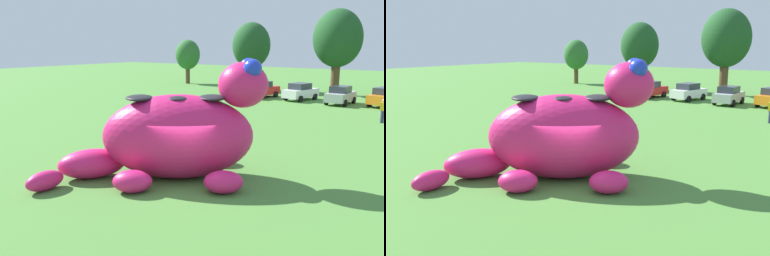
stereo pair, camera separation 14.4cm
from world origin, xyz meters
The scene contains 11 objects.
ground_plane centered at (0.00, 0.00, 0.00)m, with size 160.00×160.00×0.00m, color #4C8438.
giant_inflatable_creature centered at (-0.70, 0.51, 1.84)m, with size 7.80×8.67×5.02m.
car_black centered at (-13.37, 27.87, 0.86)m, with size 2.06×4.16×1.72m.
car_red centered at (-9.85, 26.69, 0.86)m, with size 2.50×4.35×1.72m.
car_white centered at (-5.78, 27.09, 0.86)m, with size 2.56×4.37×1.72m.
car_silver centered at (-1.67, 26.53, 0.86)m, with size 2.04×4.15×1.72m.
tree_far_left centered at (-25.48, 34.78, 3.99)m, with size 3.44×3.44×6.11m.
tree_left centered at (-14.50, 32.87, 5.29)m, with size 4.56×4.56×8.10m.
tree_mid_left centered at (-4.51, 33.81, 6.07)m, with size 5.23×5.23×9.29m.
spectator_mid_field centered at (3.59, 18.89, 0.85)m, with size 0.38×0.26×1.71m.
spectator_by_cars centered at (-5.74, 5.72, 0.85)m, with size 0.38×0.26×1.71m.
Camera 1 is at (9.80, -13.00, 5.63)m, focal length 39.11 mm.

